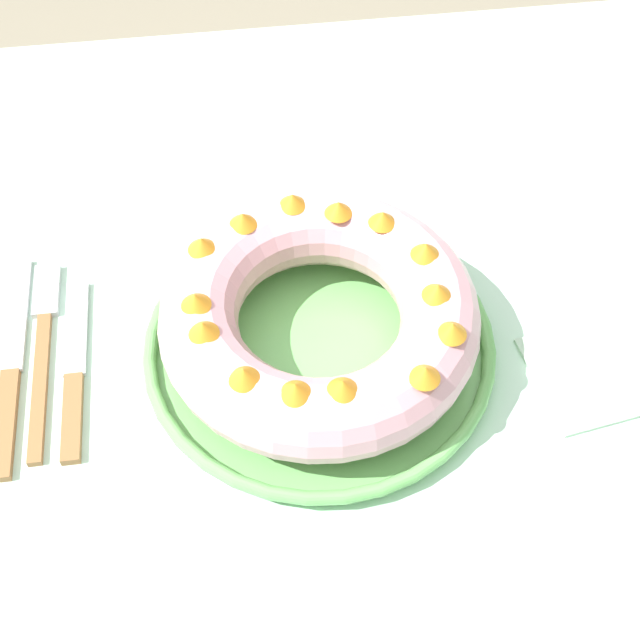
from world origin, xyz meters
TOP-DOWN VIEW (x-y plane):
  - ground_plane at (0.00, 0.00)m, footprint 8.00×8.00m
  - dining_table at (0.00, 0.00)m, footprint 1.18×1.00m
  - serving_dish at (0.01, -0.00)m, footprint 0.31×0.31m
  - bundt_cake at (0.01, -0.00)m, footprint 0.28×0.28m
  - fork at (-0.24, 0.04)m, footprint 0.02×0.22m
  - serving_knife at (-0.26, 0.01)m, footprint 0.02×0.24m
  - cake_knife at (-0.21, -0.00)m, footprint 0.02×0.19m
  - napkin at (0.27, -0.05)m, footprint 0.16×0.13m

SIDE VIEW (x-z plane):
  - ground_plane at x=0.00m, z-range 0.00..0.00m
  - dining_table at x=0.00m, z-range 0.27..1.01m
  - napkin at x=0.27m, z-range 0.74..0.74m
  - fork at x=-0.24m, z-range 0.74..0.75m
  - serving_knife at x=-0.26m, z-range 0.74..0.75m
  - cake_knife at x=-0.21m, z-range 0.74..0.75m
  - serving_dish at x=0.01m, z-range 0.74..0.76m
  - bundt_cake at x=0.01m, z-range 0.76..0.84m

